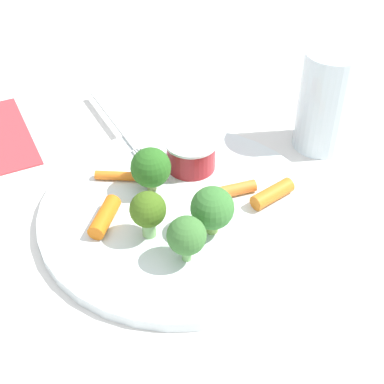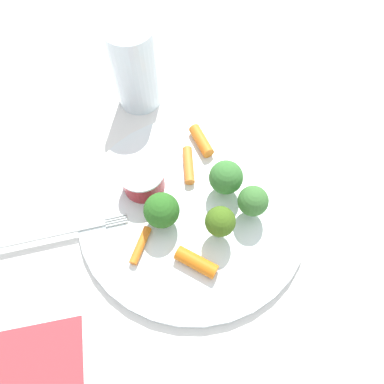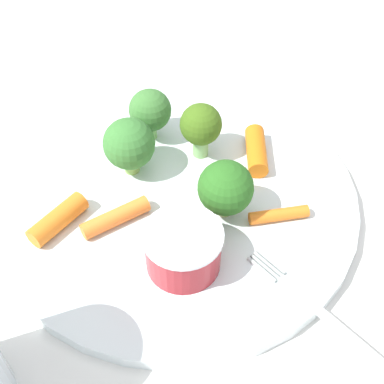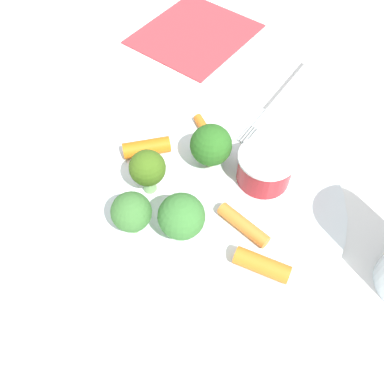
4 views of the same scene
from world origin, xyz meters
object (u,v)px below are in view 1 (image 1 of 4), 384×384
object	(u,v)px
broccoli_floret_3	(187,236)
carrot_stick_1	(105,217)
carrot_stick_0	(272,194)
broccoli_floret_1	(147,210)
broccoli_floret_0	(151,168)
carrot_stick_2	(116,176)
carrot_stick_3	(231,191)
plate	(181,212)
sauce_cup	(191,154)
fork	(118,125)
drinking_glass	(326,100)
broccoli_floret_2	(212,208)

from	to	relation	value
broccoli_floret_3	carrot_stick_1	world-z (taller)	broccoli_floret_3
carrot_stick_0	broccoli_floret_1	bearing A→B (deg)	59.47
broccoli_floret_0	carrot_stick_0	distance (m)	0.13
carrot_stick_2	carrot_stick_3	world-z (taller)	carrot_stick_3
carrot_stick_1	carrot_stick_3	bearing A→B (deg)	-124.10
plate	sauce_cup	world-z (taller)	sauce_cup
plate	fork	distance (m)	0.18
broccoli_floret_1	plate	bearing A→B (deg)	-91.37
sauce_cup	carrot_stick_0	bearing A→B (deg)	-176.18
carrot_stick_1	drinking_glass	size ratio (longest dim) A/B	0.41
carrot_stick_1	carrot_stick_0	bearing A→B (deg)	-130.85
broccoli_floret_2	drinking_glass	size ratio (longest dim) A/B	0.42
carrot_stick_3	sauce_cup	bearing A→B (deg)	-12.09
drinking_glass	carrot_stick_0	bearing A→B (deg)	96.19
sauce_cup	broccoli_floret_0	world-z (taller)	broccoli_floret_0
carrot_stick_3	fork	size ratio (longest dim) A/B	0.34
broccoli_floret_0	carrot_stick_1	distance (m)	0.07
broccoli_floret_2	carrot_stick_0	xyz separation A→B (m)	(-0.02, -0.08, -0.02)
drinking_glass	broccoli_floret_1	bearing A→B (deg)	77.77
sauce_cup	broccoli_floret_2	distance (m)	0.11
plate	carrot_stick_2	distance (m)	0.09
broccoli_floret_0	broccoli_floret_3	distance (m)	0.11
carrot_stick_2	broccoli_floret_0	bearing A→B (deg)	-164.86
carrot_stick_0	carrot_stick_3	bearing A→B (deg)	27.84
sauce_cup	carrot_stick_3	xyz separation A→B (m)	(-0.07, 0.01, -0.01)
broccoli_floret_1	drinking_glass	xyz separation A→B (m)	(-0.06, -0.26, 0.02)
broccoli_floret_0	carrot_stick_2	xyz separation A→B (m)	(0.04, 0.01, -0.02)
carrot_stick_0	carrot_stick_3	distance (m)	0.05
fork	carrot_stick_3	bearing A→B (deg)	173.07
broccoli_floret_3	broccoli_floret_0	bearing A→B (deg)	-32.02
drinking_glass	carrot_stick_3	bearing A→B (deg)	81.26
broccoli_floret_0	carrot_stick_0	bearing A→B (deg)	-150.51
carrot_stick_2	carrot_stick_0	bearing A→B (deg)	-154.08
broccoli_floret_1	carrot_stick_1	distance (m)	0.05
carrot_stick_3	carrot_stick_0	bearing A→B (deg)	-152.16
broccoli_floret_1	carrot_stick_2	bearing A→B (deg)	-27.59
carrot_stick_1	fork	world-z (taller)	carrot_stick_1
broccoli_floret_3	carrot_stick_1	xyz separation A→B (m)	(0.10, 0.01, -0.02)
broccoli_floret_3	carrot_stick_2	world-z (taller)	broccoli_floret_3
broccoli_floret_2	fork	xyz separation A→B (m)	(0.21, -0.08, -0.03)
sauce_cup	drinking_glass	bearing A→B (deg)	-121.56
carrot_stick_3	fork	xyz separation A→B (m)	(0.19, -0.02, -0.01)
carrot_stick_0	fork	size ratio (longest dim) A/B	0.31
broccoli_floret_0	broccoli_floret_3	size ratio (longest dim) A/B	1.03
carrot_stick_2	fork	world-z (taller)	carrot_stick_2
carrot_stick_2	carrot_stick_3	xyz separation A→B (m)	(-0.12, -0.06, 0.00)
broccoli_floret_1	fork	xyz separation A→B (m)	(0.16, -0.12, -0.03)
fork	drinking_glass	xyz separation A→B (m)	(-0.21, -0.14, 0.05)
sauce_cup	fork	size ratio (longest dim) A/B	0.35
sauce_cup	carrot_stick_2	distance (m)	0.09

